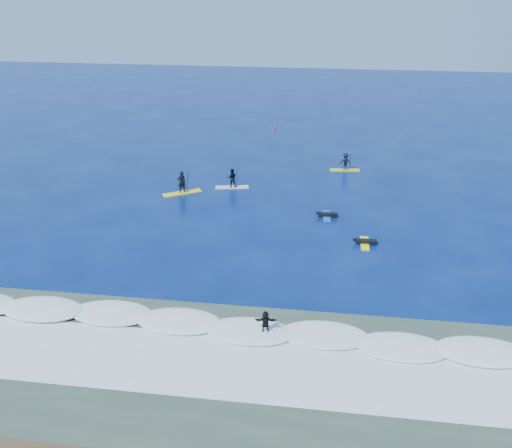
# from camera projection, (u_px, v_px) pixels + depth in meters

# --- Properties ---
(ground) EXTENTS (160.00, 160.00, 0.00)m
(ground) POSITION_uv_depth(u_px,v_px,m) (257.00, 249.00, 39.96)
(ground) COLOR #04154E
(ground) RESTS_ON ground
(shallow_water) EXTENTS (90.00, 13.00, 0.01)m
(shallow_water) POSITION_uv_depth(u_px,v_px,m) (217.00, 378.00, 27.31)
(shallow_water) COLOR #314437
(shallow_water) RESTS_ON ground
(breaking_wave) EXTENTS (40.00, 6.00, 0.30)m
(breaking_wave) POSITION_uv_depth(u_px,v_px,m) (232.00, 330.00, 30.92)
(breaking_wave) COLOR white
(breaking_wave) RESTS_ON ground
(whitewater) EXTENTS (34.00, 5.00, 0.02)m
(whitewater) POSITION_uv_depth(u_px,v_px,m) (221.00, 365.00, 28.21)
(whitewater) COLOR silver
(whitewater) RESTS_ON ground
(sup_paddler_left) EXTENTS (3.28, 2.57, 2.37)m
(sup_paddler_left) POSITION_uv_depth(u_px,v_px,m) (182.00, 186.00, 49.43)
(sup_paddler_left) COLOR yellow
(sup_paddler_left) RESTS_ON ground
(sup_paddler_center) EXTENTS (3.03, 1.29, 2.07)m
(sup_paddler_center) POSITION_uv_depth(u_px,v_px,m) (232.00, 180.00, 50.72)
(sup_paddler_center) COLOR silver
(sup_paddler_center) RESTS_ON ground
(sup_paddler_right) EXTENTS (2.92, 1.04, 2.00)m
(sup_paddler_right) POSITION_uv_depth(u_px,v_px,m) (345.00, 163.00, 55.03)
(sup_paddler_right) COLOR gold
(sup_paddler_right) RESTS_ON ground
(prone_paddler_near) EXTENTS (1.74, 2.19, 0.46)m
(prone_paddler_near) POSITION_uv_depth(u_px,v_px,m) (365.00, 242.00, 40.55)
(prone_paddler_near) COLOR yellow
(prone_paddler_near) RESTS_ON ground
(prone_paddler_far) EXTENTS (1.75, 2.23, 0.46)m
(prone_paddler_far) POSITION_uv_depth(u_px,v_px,m) (327.00, 215.00, 44.97)
(prone_paddler_far) COLOR #1755AF
(prone_paddler_far) RESTS_ON ground
(wave_surfer) EXTENTS (1.91, 0.72, 1.35)m
(wave_surfer) POSITION_uv_depth(u_px,v_px,m) (265.00, 323.00, 30.18)
(wave_surfer) COLOR silver
(wave_surfer) RESTS_ON breaking_wave
(marker_buoy) EXTENTS (0.25, 0.25, 0.60)m
(marker_buoy) POSITION_uv_depth(u_px,v_px,m) (275.00, 128.00, 68.99)
(marker_buoy) COLOR red
(marker_buoy) RESTS_ON ground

